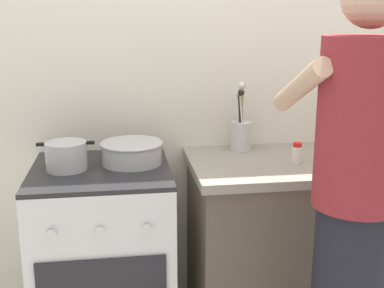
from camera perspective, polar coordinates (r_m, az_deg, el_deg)
The scene contains 9 objects.
back_wall at distance 2.50m, azimuth 2.15°, elevation 7.84°, with size 3.20×0.10×2.50m.
countertop at distance 2.50m, azimuth 11.57°, elevation -11.67°, with size 1.00×0.60×0.90m.
stove_range at distance 2.36m, azimuth -10.01°, elevation -13.22°, with size 0.60×0.62×0.90m.
pot at distance 2.18m, azimuth -14.27°, elevation -1.34°, with size 0.24×0.18×0.12m.
mixing_bowl at distance 2.22m, azimuth -6.94°, elevation -0.88°, with size 0.28×0.28×0.10m.
utensil_crock at distance 2.43m, azimuth 5.67°, elevation 1.74°, with size 0.10×0.10×0.34m.
spice_bottle at distance 2.26m, azimuth 12.00°, elevation -1.04°, with size 0.04×0.04×0.09m.
oil_bottle at distance 2.33m, azimuth 18.61°, elevation 0.40°, with size 0.07×0.07×0.25m.
person at distance 1.85m, azimuth 18.06°, elevation -7.81°, with size 0.41×0.50×1.70m.
Camera 1 is at (-0.25, -1.95, 1.54)m, focal length 46.31 mm.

